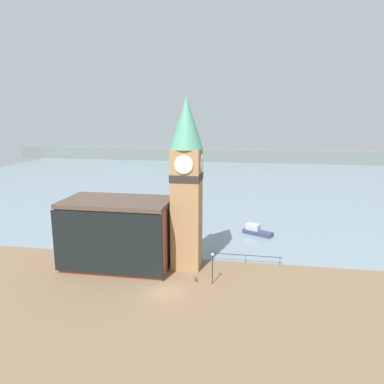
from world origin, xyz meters
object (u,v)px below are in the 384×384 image
(clock_tower, at_px, (187,180))
(boat_near, at_px, (256,231))
(mooring_bollard_far, at_px, (199,264))
(pier_building, at_px, (118,233))
(mooring_bollard_near, at_px, (196,279))
(lamp_post, at_px, (212,262))

(clock_tower, distance_m, boat_near, 19.98)
(clock_tower, height_order, mooring_bollard_far, clock_tower)
(pier_building, relative_size, mooring_bollard_near, 20.24)
(boat_near, distance_m, mooring_bollard_near, 19.82)
(pier_building, bearing_deg, mooring_bollard_far, 7.91)
(clock_tower, relative_size, pier_building, 1.58)
(mooring_bollard_near, relative_size, lamp_post, 0.18)
(boat_near, xyz_separation_m, mooring_bollard_near, (-6.91, -18.58, -0.23))
(boat_near, bearing_deg, lamp_post, -76.79)
(boat_near, height_order, mooring_bollard_far, boat_near)
(boat_near, xyz_separation_m, lamp_post, (-4.92, -18.82, 2.05))
(pier_building, height_order, lamp_post, pier_building)
(clock_tower, xyz_separation_m, lamp_post, (3.81, -4.40, -8.68))
(clock_tower, relative_size, mooring_bollard_far, 29.20)
(mooring_bollard_near, bearing_deg, pier_building, 165.04)
(mooring_bollard_near, xyz_separation_m, mooring_bollard_far, (-0.26, 4.23, 0.04))
(clock_tower, height_order, lamp_post, clock_tower)
(pier_building, distance_m, mooring_bollard_near, 11.58)
(clock_tower, distance_m, lamp_post, 10.45)
(pier_building, height_order, boat_near, pier_building)
(boat_near, bearing_deg, mooring_bollard_near, -82.52)
(mooring_bollard_far, bearing_deg, clock_tower, -177.62)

